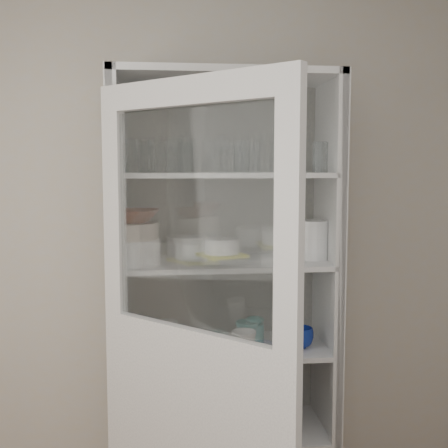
% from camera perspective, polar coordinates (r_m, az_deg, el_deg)
% --- Properties ---
extents(wall_back, '(3.60, 0.02, 2.60)m').
position_cam_1_polar(wall_back, '(2.78, -4.61, -2.19)').
color(wall_back, beige).
rests_on(wall_back, ground).
extents(pantry_cabinet, '(1.00, 0.45, 2.10)m').
position_cam_1_polar(pantry_cabinet, '(2.71, -0.14, -10.18)').
color(pantry_cabinet, silver).
rests_on(pantry_cabinet, floor).
extents(cupboard_door, '(0.68, 0.65, 2.00)m').
position_cam_1_polar(cupboard_door, '(2.15, -3.25, -16.42)').
color(cupboard_door, silver).
rests_on(cupboard_door, floor).
extents(tumbler_0, '(0.08, 0.08, 0.14)m').
position_cam_1_polar(tumbler_0, '(2.37, -9.37, 6.82)').
color(tumbler_0, silver).
rests_on(tumbler_0, shelf_glass).
extents(tumbler_1, '(0.09, 0.09, 0.15)m').
position_cam_1_polar(tumbler_1, '(2.38, -5.01, 6.99)').
color(tumbler_1, silver).
rests_on(tumbler_1, shelf_glass).
extents(tumbler_2, '(0.08, 0.08, 0.13)m').
position_cam_1_polar(tumbler_2, '(2.38, -3.90, 6.77)').
color(tumbler_2, silver).
rests_on(tumbler_2, shelf_glass).
extents(tumbler_3, '(0.07, 0.07, 0.13)m').
position_cam_1_polar(tumbler_3, '(2.40, 1.76, 6.81)').
color(tumbler_3, silver).
rests_on(tumbler_3, shelf_glass).
extents(tumbler_4, '(0.08, 0.08, 0.12)m').
position_cam_1_polar(tumbler_4, '(2.43, 6.64, 6.65)').
color(tumbler_4, silver).
rests_on(tumbler_4, shelf_glass).
extents(tumbler_5, '(0.09, 0.09, 0.14)m').
position_cam_1_polar(tumbler_5, '(2.44, 5.43, 6.81)').
color(tumbler_5, silver).
rests_on(tumbler_5, shelf_glass).
extents(tumbler_6, '(0.09, 0.09, 0.13)m').
position_cam_1_polar(tumbler_6, '(2.45, 9.74, 6.70)').
color(tumbler_6, silver).
rests_on(tumbler_6, shelf_glass).
extents(tumbler_7, '(0.09, 0.09, 0.14)m').
position_cam_1_polar(tumbler_7, '(2.53, -8.31, 6.83)').
color(tumbler_7, silver).
rests_on(tumbler_7, shelf_glass).
extents(tumbler_8, '(0.09, 0.09, 0.15)m').
position_cam_1_polar(tumbler_8, '(2.51, -7.83, 6.90)').
color(tumbler_8, silver).
rests_on(tumbler_8, shelf_glass).
extents(tumbler_9, '(0.08, 0.08, 0.14)m').
position_cam_1_polar(tumbler_9, '(2.55, -6.47, 6.81)').
color(tumbler_9, silver).
rests_on(tumbler_9, shelf_glass).
extents(tumbler_10, '(0.08, 0.08, 0.13)m').
position_cam_1_polar(tumbler_10, '(2.54, 2.99, 6.72)').
color(tumbler_10, silver).
rests_on(tumbler_10, shelf_glass).
extents(tumbler_11, '(0.10, 0.10, 0.15)m').
position_cam_1_polar(tumbler_11, '(2.57, 1.85, 6.90)').
color(tumbler_11, silver).
rests_on(tumbler_11, shelf_glass).
extents(goblet_0, '(0.07, 0.07, 0.15)m').
position_cam_1_polar(goblet_0, '(2.64, -4.85, 6.88)').
color(goblet_0, silver).
rests_on(goblet_0, shelf_glass).
extents(goblet_1, '(0.07, 0.07, 0.16)m').
position_cam_1_polar(goblet_1, '(2.62, 0.32, 6.98)').
color(goblet_1, silver).
rests_on(goblet_1, shelf_glass).
extents(goblet_2, '(0.08, 0.08, 0.19)m').
position_cam_1_polar(goblet_2, '(2.63, -0.29, 7.32)').
color(goblet_2, silver).
rests_on(goblet_2, shelf_glass).
extents(goblet_3, '(0.08, 0.08, 0.18)m').
position_cam_1_polar(goblet_3, '(2.67, 7.31, 7.20)').
color(goblet_3, silver).
rests_on(goblet_3, shelf_glass).
extents(plate_stack_front, '(0.24, 0.24, 0.11)m').
position_cam_1_polar(plate_stack_front, '(2.49, -9.27, -2.77)').
color(plate_stack_front, white).
rests_on(plate_stack_front, shelf_plates).
extents(plate_stack_back, '(0.20, 0.20, 0.10)m').
position_cam_1_polar(plate_stack_back, '(2.67, -3.75, -2.28)').
color(plate_stack_back, white).
rests_on(plate_stack_back, shelf_plates).
extents(cream_bowl, '(0.27, 0.27, 0.07)m').
position_cam_1_polar(cream_bowl, '(2.48, -9.30, -0.67)').
color(cream_bowl, beige).
rests_on(cream_bowl, plate_stack_front).
extents(terracotta_bowl, '(0.27, 0.27, 0.06)m').
position_cam_1_polar(terracotta_bowl, '(2.47, -9.33, 0.82)').
color(terracotta_bowl, maroon).
rests_on(terracotta_bowl, cream_bowl).
extents(glass_platter, '(0.46, 0.46, 0.02)m').
position_cam_1_polar(glass_platter, '(2.56, -0.22, -3.52)').
color(glass_platter, silver).
rests_on(glass_platter, shelf_plates).
extents(yellow_trivet, '(0.24, 0.24, 0.01)m').
position_cam_1_polar(yellow_trivet, '(2.55, -0.22, -3.16)').
color(yellow_trivet, yellow).
rests_on(yellow_trivet, glass_platter).
extents(white_ramekin, '(0.18, 0.18, 0.07)m').
position_cam_1_polar(white_ramekin, '(2.55, -0.22, -2.26)').
color(white_ramekin, white).
rests_on(white_ramekin, yellow_trivet).
extents(grey_bowl_stack, '(0.15, 0.15, 0.18)m').
position_cam_1_polar(grey_bowl_stack, '(2.62, 8.98, -1.59)').
color(grey_bowl_stack, white).
rests_on(grey_bowl_stack, shelf_plates).
extents(mug_blue, '(0.14, 0.14, 0.09)m').
position_cam_1_polar(mug_blue, '(2.64, 7.76, -11.35)').
color(mug_blue, navy).
rests_on(mug_blue, shelf_mugs).
extents(mug_teal, '(0.13, 0.13, 0.10)m').
position_cam_1_polar(mug_teal, '(2.69, 2.40, -10.92)').
color(mug_teal, teal).
rests_on(mug_teal, shelf_mugs).
extents(mug_white, '(0.14, 0.14, 0.10)m').
position_cam_1_polar(mug_white, '(2.54, 2.05, -11.92)').
color(mug_white, white).
rests_on(mug_white, shelf_mugs).
extents(teal_jar, '(0.09, 0.09, 0.10)m').
position_cam_1_polar(teal_jar, '(2.71, 3.15, -10.77)').
color(teal_jar, teal).
rests_on(teal_jar, shelf_mugs).
extents(measuring_cups, '(0.09, 0.09, 0.04)m').
position_cam_1_polar(measuring_cups, '(2.59, -4.20, -12.32)').
color(measuring_cups, '#BEBEBF').
rests_on(measuring_cups, shelf_mugs).
extents(white_canister, '(0.14, 0.14, 0.12)m').
position_cam_1_polar(white_canister, '(2.64, -5.78, -11.03)').
color(white_canister, white).
rests_on(white_canister, shelf_mugs).
extents(cream_dish, '(0.28, 0.28, 0.07)m').
position_cam_1_polar(cream_dish, '(2.76, -6.76, -19.77)').
color(cream_dish, beige).
rests_on(cream_dish, shelf_bot).
extents(tin_box, '(0.27, 0.23, 0.07)m').
position_cam_1_polar(tin_box, '(2.80, 2.47, -19.40)').
color(tin_box, gray).
rests_on(tin_box, shelf_bot).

